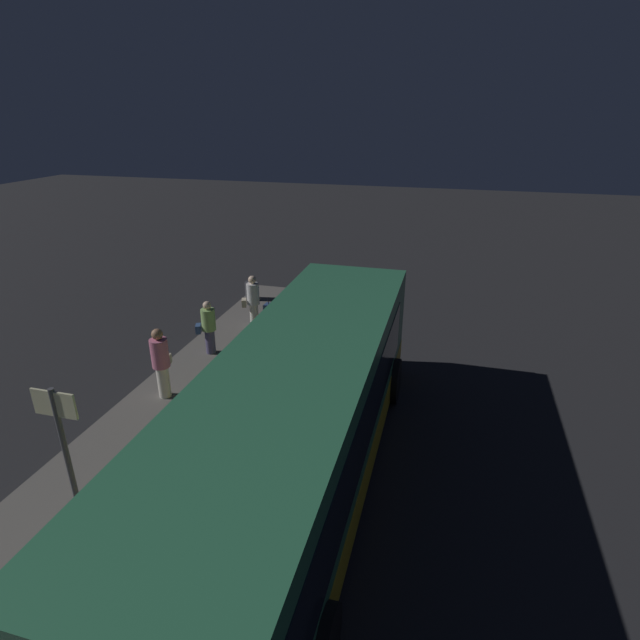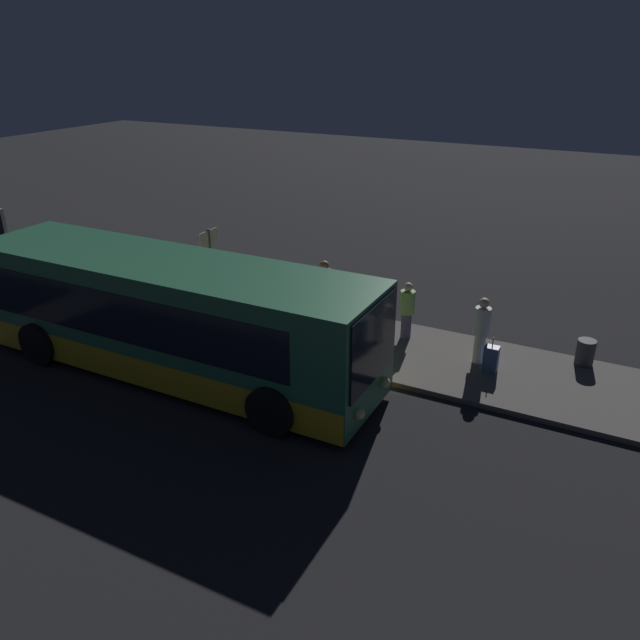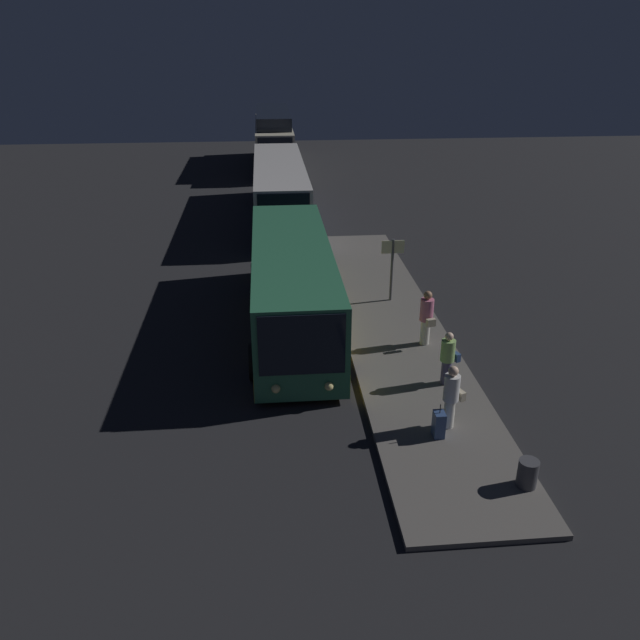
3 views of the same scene
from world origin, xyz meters
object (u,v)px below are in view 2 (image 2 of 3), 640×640
Objects in this scene: passenger_waiting at (407,309)px; suitcase at (491,359)px; trash_bin at (585,352)px; passenger_boarding at (325,289)px; sign_post at (210,256)px; bus_lead at (169,317)px; passenger_with_bags at (481,328)px.

passenger_waiting is 1.74× the size of suitcase.
passenger_boarding is at bearing -175.34° from trash_bin.
suitcase is at bearing -3.18° from sign_post.
bus_lead is 4.55× the size of sign_post.
bus_lead reaches higher than sign_post.
bus_lead is at bearing -172.71° from passenger_with_bags.
passenger_waiting is 6.08m from sign_post.
passenger_boarding is (2.11, 4.07, -0.32)m from bus_lead.
passenger_boarding is at bearing 6.31° from sign_post.
passenger_boarding reaches higher than trash_bin.
passenger_with_bags is at bearing -155.80° from trash_bin.
suitcase is (7.01, 3.20, -0.94)m from bus_lead.
passenger_boarding reaches higher than suitcase.
bus_lead reaches higher than passenger_with_bags.
passenger_waiting is (4.54, 4.08, -0.44)m from bus_lead.
passenger_with_bags reaches higher than trash_bin.
bus_lead is at bearing -155.44° from suitcase.
sign_post is at bearing 112.09° from bus_lead.
passenger_boarding is 1.05× the size of passenger_with_bags.
suitcase is (0.38, -0.37, -0.58)m from passenger_with_bags.
sign_post is (-6.03, -0.40, 0.68)m from passenger_waiting.
passenger_boarding reaches higher than passenger_waiting.
passenger_waiting is at bearing 41.90° from bus_lead.
passenger_boarding reaches higher than passenger_with_bags.
passenger_waiting is at bearing 3.81° from sign_post.
sign_post is 3.57× the size of trash_bin.
suitcase is at bearing -40.80° from passenger_waiting.
bus_lead is at bearing -152.72° from trash_bin.
passenger_with_bags is at bearing -0.71° from sign_post.
trash_bin is at bearing 80.69° from passenger_boarding.
trash_bin is at bearing -14.15° from passenger_waiting.
trash_bin is at bearing 27.28° from bus_lead.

